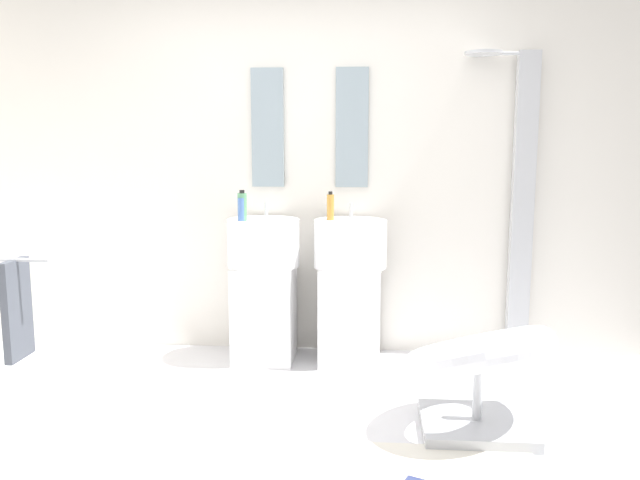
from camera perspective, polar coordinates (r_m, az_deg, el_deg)
The scene contains 12 objects.
ground_plane at distance 3.24m, azimuth -3.58°, elevation -18.73°, with size 4.80×3.60×0.04m, color silver.
rear_partition at distance 4.52m, azimuth -0.83°, elevation 6.54°, with size 4.80×0.10×2.60m, color silver.
pedestal_sink_left at distance 4.35m, azimuth -4.96°, elevation -3.93°, with size 0.48×0.48×1.06m.
pedestal_sink_right at distance 4.30m, azimuth 2.65°, elevation -4.07°, with size 0.48×0.48×1.06m.
vanity_mirror_left at distance 4.48m, azimuth -4.64°, elevation 9.84°, with size 0.22×0.03×0.80m, color #8C9EA8.
vanity_mirror_right at distance 4.43m, azimuth 2.85°, elevation 9.87°, with size 0.22×0.03×0.80m, color #8C9EA8.
shower_column at distance 4.50m, azimuth 17.27°, elevation 3.33°, with size 0.49×0.24×2.05m.
lounge_chair at distance 3.43m, azimuth 13.83°, elevation -10.68°, with size 1.07×1.07×0.65m.
towel_rack at distance 3.56m, azimuth -25.57°, elevation -5.88°, with size 0.37×0.22×0.95m.
soap_bottle_blue at distance 4.20m, azimuth -6.97°, elevation 2.74°, with size 0.05×0.05×0.17m.
soap_bottle_amber at distance 4.22m, azimuth 0.93°, elevation 2.95°, with size 0.05×0.05×0.19m.
soap_bottle_green at distance 4.21m, azimuth -6.88°, elevation 2.96°, with size 0.06×0.06×0.20m.
Camera 1 is at (0.41, -2.85, 1.47)m, focal length 36.24 mm.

